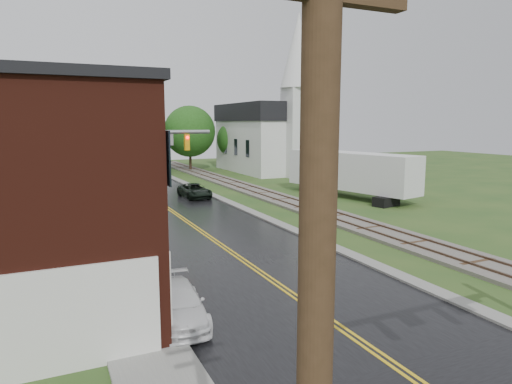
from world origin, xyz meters
TOP-DOWN VIEW (x-y plane):
  - main_road at (0.00, 30.00)m, footprint 10.00×90.00m
  - curb_right at (5.40, 35.00)m, footprint 0.80×70.00m
  - sidewalk_left at (-6.20, 25.00)m, footprint 2.40×50.00m
  - yellow_house at (-11.00, 26.00)m, footprint 8.00×7.00m
  - darkred_building at (-10.00, 35.00)m, footprint 7.00×6.00m
  - church at (20.00, 53.74)m, footprint 10.40×18.40m
  - railroad at (10.00, 35.00)m, footprint 3.20×80.00m
  - traffic_signal_far at (-3.47, 27.00)m, footprint 7.34×0.43m
  - utility_pole_b at (-6.80, 22.00)m, footprint 1.80×0.28m
  - utility_pole_c at (-6.80, 44.00)m, footprint 1.80×0.28m
  - tree_left_e at (-8.85, 45.90)m, footprint 6.40×6.40m
  - suv_dark at (3.50, 36.85)m, footprint 2.31×4.71m
  - pickup_white at (-4.80, 11.93)m, footprint 2.15×4.40m
  - semi_trailer at (16.59, 31.20)m, footprint 5.92×13.62m

SIDE VIEW (x-z plane):
  - main_road at x=0.00m, z-range -0.01..0.01m
  - curb_right at x=5.40m, z-range -0.06..0.06m
  - sidewalk_left at x=-6.20m, z-range -0.06..0.06m
  - railroad at x=10.00m, z-range -0.04..0.26m
  - pickup_white at x=-4.80m, z-range 0.00..1.23m
  - suv_dark at x=3.50m, z-range 0.00..1.29m
  - darkred_building at x=-10.00m, z-range 0.00..4.40m
  - semi_trailer at x=16.59m, z-range 0.37..4.50m
  - yellow_house at x=-11.00m, z-range 0.00..6.40m
  - utility_pole_b at x=-6.80m, z-range 0.22..9.22m
  - utility_pole_c at x=-6.80m, z-range 0.22..9.22m
  - tree_left_e at x=-8.85m, z-range 0.73..8.89m
  - traffic_signal_far at x=-3.47m, z-range 1.37..8.57m
  - church at x=20.00m, z-range -4.17..15.83m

